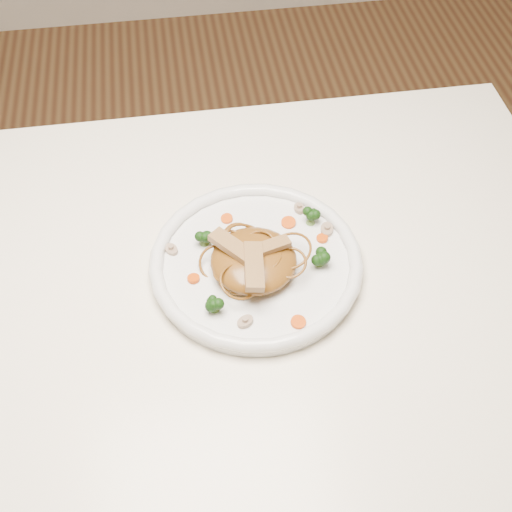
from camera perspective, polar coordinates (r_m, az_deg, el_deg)
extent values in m
plane|color=#58331E|center=(1.60, -3.48, -19.28)|extent=(4.00, 4.00, 0.00)
cube|color=white|center=(0.95, -5.54, -3.81)|extent=(1.20, 0.80, 0.04)
cylinder|color=brown|center=(1.55, 14.56, 0.70)|extent=(0.06, 0.06, 0.71)
cylinder|color=white|center=(0.95, 0.00, -0.84)|extent=(0.38, 0.38, 0.02)
ellipsoid|color=brown|center=(0.92, -0.20, -0.37)|extent=(0.15, 0.15, 0.04)
cube|color=#A1824C|center=(0.91, 1.17, 0.82)|extent=(0.06, 0.04, 0.01)
cube|color=#A1824C|center=(0.91, -1.98, 0.79)|extent=(0.07, 0.07, 0.01)
cube|color=#A1824C|center=(0.89, -0.18, -0.89)|extent=(0.03, 0.08, 0.01)
cylinder|color=#ED5808|center=(0.99, 2.80, 2.87)|extent=(0.02, 0.02, 0.00)
cylinder|color=#ED5808|center=(0.93, -5.38, -1.93)|extent=(0.02, 0.02, 0.00)
cylinder|color=#ED5808|center=(0.98, 5.70, 1.52)|extent=(0.02, 0.02, 0.00)
cylinder|color=#ED5808|center=(1.00, -2.52, 3.22)|extent=(0.02, 0.02, 0.00)
cylinder|color=#ED5808|center=(0.88, 3.65, -5.67)|extent=(0.03, 0.03, 0.00)
cylinder|color=tan|center=(0.88, -0.93, -5.66)|extent=(0.03, 0.03, 0.01)
cylinder|color=tan|center=(0.99, 6.10, 2.28)|extent=(0.03, 0.03, 0.01)
cylinder|color=tan|center=(0.97, -7.27, 0.56)|extent=(0.03, 0.03, 0.01)
cylinder|color=tan|center=(1.01, 3.72, 4.10)|extent=(0.02, 0.02, 0.01)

